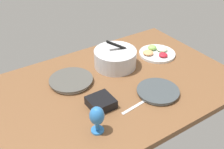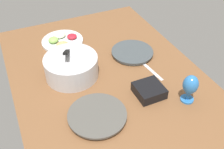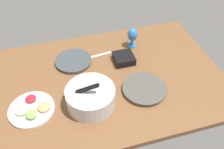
{
  "view_description": "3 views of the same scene",
  "coord_description": "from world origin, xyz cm",
  "px_view_note": "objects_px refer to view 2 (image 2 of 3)",
  "views": [
    {
      "loc": [
        -76.64,
        -116.33,
        102.5
      ],
      "look_at": [
        0.5,
        1.26,
        7.07
      ],
      "focal_mm": 43.18,
      "sensor_mm": 36.0,
      "label": 1
    },
    {
      "loc": [
        -100.31,
        44.92,
        97.39
      ],
      "look_at": [
        -2.05,
        0.73,
        7.07
      ],
      "focal_mm": 42.52,
      "sensor_mm": 36.0,
      "label": 2
    },
    {
      "loc": [
        26.84,
        109.37,
        115.55
      ],
      "look_at": [
        -2.96,
        4.2,
        7.07
      ],
      "focal_mm": 38.09,
      "sensor_mm": 36.0,
      "label": 3
    }
  ],
  "objects_px": {
    "dinner_plate_right": "(132,53)",
    "fruit_platter": "(62,41)",
    "hurricane_glass_blue": "(190,86)",
    "dinner_plate_left": "(97,116)",
    "square_bowl_black": "(149,90)",
    "mixing_bowl": "(71,66)"
  },
  "relations": [
    {
      "from": "dinner_plate_right",
      "to": "fruit_platter",
      "type": "relative_size",
      "value": 0.96
    },
    {
      "from": "fruit_platter",
      "to": "hurricane_glass_blue",
      "type": "bearing_deg",
      "value": -150.94
    },
    {
      "from": "dinner_plate_left",
      "to": "fruit_platter",
      "type": "relative_size",
      "value": 1.04
    },
    {
      "from": "fruit_platter",
      "to": "hurricane_glass_blue",
      "type": "xyz_separation_m",
      "value": [
        -0.78,
        -0.43,
        0.08
      ]
    },
    {
      "from": "square_bowl_black",
      "to": "dinner_plate_right",
      "type": "bearing_deg",
      "value": -13.93
    },
    {
      "from": "hurricane_glass_blue",
      "to": "fruit_platter",
      "type": "bearing_deg",
      "value": 29.06
    },
    {
      "from": "fruit_platter",
      "to": "square_bowl_black",
      "type": "distance_m",
      "value": 0.72
    },
    {
      "from": "fruit_platter",
      "to": "square_bowl_black",
      "type": "bearing_deg",
      "value": -157.37
    },
    {
      "from": "dinner_plate_right",
      "to": "mixing_bowl",
      "type": "relative_size",
      "value": 0.86
    },
    {
      "from": "dinner_plate_right",
      "to": "hurricane_glass_blue",
      "type": "bearing_deg",
      "value": -171.68
    },
    {
      "from": "fruit_platter",
      "to": "hurricane_glass_blue",
      "type": "distance_m",
      "value": 0.9
    },
    {
      "from": "dinner_plate_left",
      "to": "hurricane_glass_blue",
      "type": "distance_m",
      "value": 0.48
    },
    {
      "from": "dinner_plate_left",
      "to": "mixing_bowl",
      "type": "xyz_separation_m",
      "value": [
        0.35,
        0.01,
        0.05
      ]
    },
    {
      "from": "dinner_plate_right",
      "to": "mixing_bowl",
      "type": "bearing_deg",
      "value": 96.01
    },
    {
      "from": "mixing_bowl",
      "to": "square_bowl_black",
      "type": "bearing_deg",
      "value": -134.44
    },
    {
      "from": "dinner_plate_left",
      "to": "fruit_platter",
      "type": "xyz_separation_m",
      "value": [
        0.7,
        -0.03,
        0.0
      ]
    },
    {
      "from": "hurricane_glass_blue",
      "to": "square_bowl_black",
      "type": "bearing_deg",
      "value": 53.36
    },
    {
      "from": "mixing_bowl",
      "to": "square_bowl_black",
      "type": "relative_size",
      "value": 2.16
    },
    {
      "from": "mixing_bowl",
      "to": "hurricane_glass_blue",
      "type": "relative_size",
      "value": 1.94
    },
    {
      "from": "fruit_platter",
      "to": "square_bowl_black",
      "type": "height_order",
      "value": "same"
    },
    {
      "from": "dinner_plate_right",
      "to": "fruit_platter",
      "type": "xyz_separation_m",
      "value": [
        0.31,
        0.36,
        0.0
      ]
    },
    {
      "from": "mixing_bowl",
      "to": "hurricane_glass_blue",
      "type": "bearing_deg",
      "value": -132.06
    }
  ]
}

